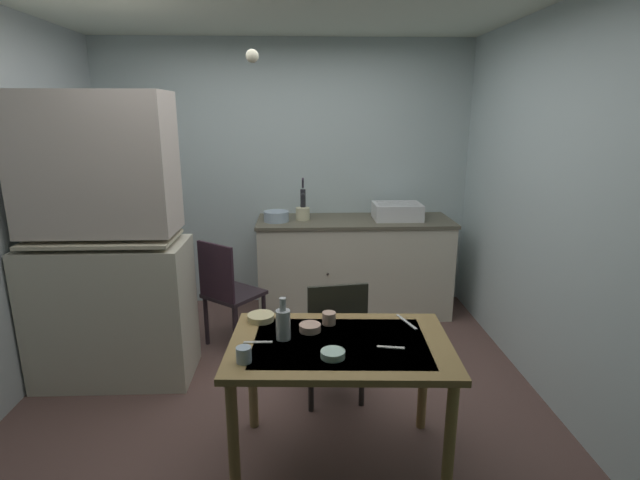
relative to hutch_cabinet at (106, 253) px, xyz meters
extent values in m
plane|color=brown|center=(1.22, -0.29, -0.95)|extent=(4.56, 4.56, 0.00)
cube|color=silver|center=(1.22, 1.51, 0.33)|extent=(3.66, 0.10, 2.57)
cube|color=silver|center=(3.04, -0.29, 0.33)|extent=(0.10, 3.61, 2.57)
cube|color=beige|center=(0.00, 0.00, -0.44)|extent=(1.09, 0.53, 1.02)
cube|color=beige|center=(0.00, 0.00, 0.61)|extent=(1.00, 0.45, 0.94)
cube|color=beige|center=(0.00, -0.03, 0.11)|extent=(0.98, 0.47, 0.02)
cube|color=beige|center=(1.86, 1.14, -0.51)|extent=(1.79, 0.60, 0.89)
cube|color=#5B5646|center=(1.86, 1.14, -0.04)|extent=(1.82, 0.63, 0.03)
sphere|color=#2D2823|center=(1.59, 0.83, -0.46)|extent=(0.02, 0.02, 0.02)
cube|color=white|center=(2.26, 1.14, 0.05)|extent=(0.44, 0.34, 0.15)
cube|color=black|center=(2.26, 1.14, 0.12)|extent=(0.38, 0.28, 0.01)
cylinder|color=#232328|center=(1.37, 1.19, 0.11)|extent=(0.05, 0.05, 0.28)
cylinder|color=#232328|center=(1.37, 1.12, 0.21)|extent=(0.03, 0.12, 0.03)
cylinder|color=#251A2D|center=(1.37, 1.25, 0.30)|extent=(0.02, 0.16, 0.12)
cylinder|color=#9EB2C6|center=(1.13, 1.09, 0.02)|extent=(0.23, 0.23, 0.09)
cylinder|color=beige|center=(1.37, 1.15, 0.03)|extent=(0.13, 0.13, 0.11)
cube|color=olive|center=(1.55, -0.97, -0.24)|extent=(1.19, 0.80, 0.04)
cube|color=silver|center=(1.55, -0.97, -0.22)|extent=(0.93, 0.63, 0.00)
cylinder|color=olive|center=(1.02, -1.26, -0.60)|extent=(0.06, 0.06, 0.70)
cylinder|color=olive|center=(2.06, -1.31, -0.60)|extent=(0.06, 0.06, 0.70)
cylinder|color=#997A4A|center=(1.05, -0.64, -0.60)|extent=(0.06, 0.06, 0.70)
cylinder|color=olive|center=(2.09, -0.69, -0.60)|extent=(0.06, 0.06, 0.70)
cube|color=#292423|center=(1.55, -0.30, -0.52)|extent=(0.45, 0.45, 0.03)
cube|color=#262720|center=(1.58, -0.48, -0.30)|extent=(0.38, 0.08, 0.43)
cylinder|color=#292423|center=(1.70, -0.11, -0.75)|extent=(0.04, 0.04, 0.41)
cylinder|color=#292423|center=(1.36, -0.16, -0.75)|extent=(0.04, 0.04, 0.41)
cylinder|color=#292423|center=(1.75, -0.45, -0.75)|extent=(0.04, 0.04, 0.41)
cylinder|color=#292423|center=(1.41, -0.49, -0.75)|extent=(0.04, 0.04, 0.41)
cube|color=#2A2027|center=(0.79, 0.51, -0.52)|extent=(0.56, 0.56, 0.03)
cube|color=#2F1C28|center=(0.68, 0.37, -0.27)|extent=(0.31, 0.25, 0.46)
cylinder|color=#2A2027|center=(1.03, 0.54, -0.74)|extent=(0.04, 0.04, 0.42)
cylinder|color=#2A2027|center=(0.76, 0.75, -0.74)|extent=(0.04, 0.04, 0.42)
cylinder|color=#2A2027|center=(0.82, 0.27, -0.74)|extent=(0.04, 0.04, 0.42)
cylinder|color=#2A2027|center=(0.55, 0.48, -0.74)|extent=(0.04, 0.04, 0.42)
cylinder|color=#ADD1C1|center=(1.51, -1.14, -0.20)|extent=(0.12, 0.12, 0.03)
cylinder|color=tan|center=(1.40, -0.84, -0.20)|extent=(0.12, 0.12, 0.04)
cylinder|color=beige|center=(1.12, -0.68, -0.20)|extent=(0.15, 0.15, 0.04)
cylinder|color=tan|center=(1.51, -0.75, -0.18)|extent=(0.08, 0.08, 0.07)
cylinder|color=#9EB2C6|center=(1.08, -1.16, -0.18)|extent=(0.07, 0.07, 0.08)
cylinder|color=#B7BCC1|center=(1.26, -0.92, -0.14)|extent=(0.08, 0.08, 0.16)
cylinder|color=#B7BCC1|center=(1.26, -0.92, -0.02)|extent=(0.03, 0.03, 0.07)
cube|color=silver|center=(1.95, -0.74, -0.22)|extent=(0.08, 0.21, 0.00)
cube|color=beige|center=(1.81, -1.05, -0.22)|extent=(0.14, 0.05, 0.00)
cube|color=beige|center=(1.13, -0.96, -0.22)|extent=(0.15, 0.02, 0.00)
sphere|color=#F9EFCC|center=(1.07, -0.16, 1.27)|extent=(0.08, 0.08, 0.08)
camera|label=1|loc=(1.36, -3.27, 0.94)|focal=27.07mm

